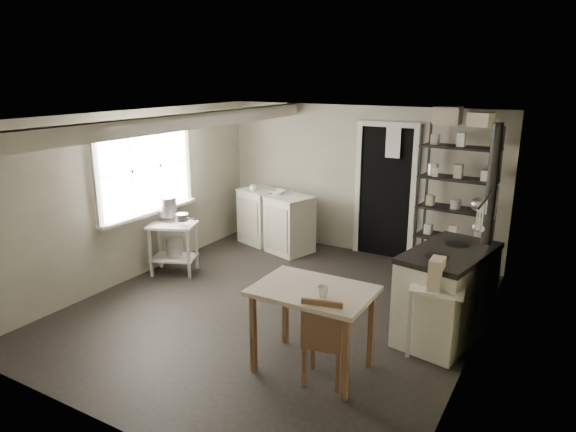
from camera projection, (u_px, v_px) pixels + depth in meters
The scene contains 31 objects.
floor at pixel (276, 309), 6.22m from camera, with size 5.00×5.00×0.00m, color black.
ceiling at pixel (274, 117), 5.61m from camera, with size 5.00×5.00×0.00m, color white.
wall_back at pixel (358, 180), 8.00m from camera, with size 4.50×0.02×2.30m, color #A39C8B.
wall_front at pixel (101, 296), 3.83m from camera, with size 4.50×0.02×2.30m, color #A39C8B.
wall_left at pixel (134, 196), 7.00m from camera, with size 0.02×5.00×2.30m, color #A39C8B.
wall_right at pixel (479, 250), 4.83m from camera, with size 0.02×5.00×2.30m, color #A39C8B.
window at pixel (145, 168), 7.06m from camera, with size 0.12×1.76×1.28m, color beige, non-canonical shape.
doorway at pixel (385, 193), 7.80m from camera, with size 0.96×0.10×2.08m, color beige, non-canonical shape.
ceiling_beam at pixel (190, 121), 6.21m from camera, with size 0.18×5.00×0.18m, color beige, non-canonical shape.
wallpaper_panel at pixel (478, 250), 4.84m from camera, with size 0.01×5.00×2.30m, color beige, non-canonical shape.
utensil_rail at pixel (487, 195), 5.26m from camera, with size 0.06×1.20×0.44m, color silver, non-canonical shape.
prep_table at pixel (174, 246), 7.26m from camera, with size 0.64×0.46×0.73m, color beige, non-canonical shape.
stockpot at pixel (167, 207), 7.25m from camera, with size 0.25×0.25×0.27m, color silver.
saucepan at pixel (182, 217), 7.05m from camera, with size 0.18×0.18×0.10m, color silver.
bucket at pixel (174, 247), 7.29m from camera, with size 0.24×0.24×0.26m, color silver.
base_cabinets at pixel (275, 220), 8.35m from camera, with size 1.38×0.59×0.91m, color beige, non-canonical shape.
mixing_bowl at pixel (278, 191), 8.17m from camera, with size 0.30×0.30×0.07m, color white.
counter_cup at pixel (253, 187), 8.34m from camera, with size 0.13×0.13×0.10m, color white.
shelf_rack at pixel (455, 211), 6.98m from camera, with size 1.00×0.39×2.11m, color black, non-canonical shape.
shelf_jar at pixel (435, 180), 6.97m from camera, with size 0.08×0.08×0.18m, color white.
storage_box_a at pixel (446, 132), 6.84m from camera, with size 0.33×0.29×0.23m, color beige.
storage_box_b at pixel (479, 136), 6.56m from camera, with size 0.27×0.26×0.18m, color beige.
stove at pixel (446, 298), 5.49m from camera, with size 0.69×1.24×0.97m, color beige, non-canonical shape.
stovepipe at pixel (491, 188), 5.40m from camera, with size 0.11×0.11×1.47m, color black, non-canonical shape.
side_ledge at pixel (434, 322), 4.97m from camera, with size 0.51×0.27×0.78m, color beige, non-canonical shape.
oats_box at pixel (437, 266), 4.82m from camera, with size 0.12×0.20×0.31m, color beige.
work_table at pixel (313, 333), 4.87m from camera, with size 1.10×0.77×0.83m, color beige, non-canonical shape.
table_cup at pixel (323, 299), 4.59m from camera, with size 0.10×0.10×0.10m, color white.
chair at pixel (326, 333), 4.65m from camera, with size 0.36×0.38×0.88m, color brown, non-canonical shape.
flour_sack at pixel (442, 265), 7.00m from camera, with size 0.40×0.34×0.47m, color silver.
floor_crock at pixel (400, 329), 5.58m from camera, with size 0.11×0.11×0.13m, color white.
Camera 1 is at (2.97, -4.86, 2.75)m, focal length 32.00 mm.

